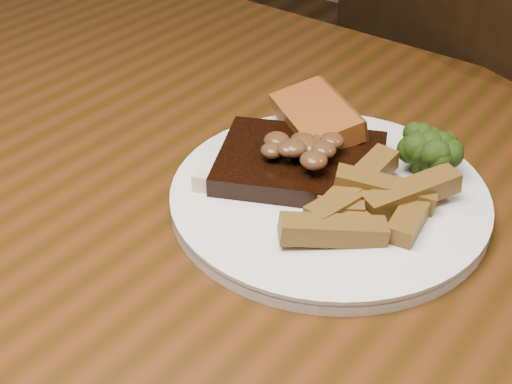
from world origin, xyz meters
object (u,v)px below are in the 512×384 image
(plate, at_px, (329,198))
(dining_table, at_px, (240,290))
(chair_far, at_px, (467,160))
(potato_wedges, at_px, (375,205))
(garlic_bread, at_px, (315,133))
(steak, at_px, (301,165))

(plate, bearing_deg, dining_table, -128.18)
(chair_far, xyz_separation_m, potato_wedges, (0.11, -0.55, 0.28))
(chair_far, height_order, potato_wedges, chair_far)
(potato_wedges, bearing_deg, plate, 174.72)
(chair_far, distance_m, plate, 0.61)
(dining_table, xyz_separation_m, garlic_bread, (-0.01, 0.14, 0.12))
(steak, bearing_deg, potato_wedges, -35.01)
(chair_far, bearing_deg, potato_wedges, 123.38)
(plate, distance_m, garlic_bread, 0.09)
(garlic_bread, bearing_deg, potato_wedges, -0.40)
(potato_wedges, bearing_deg, garlic_bread, 147.52)
(plate, bearing_deg, steak, 166.22)
(garlic_bread, bearing_deg, steak, -36.44)
(dining_table, xyz_separation_m, steak, (0.01, 0.08, 0.12))
(plate, relative_size, potato_wedges, 2.53)
(dining_table, distance_m, chair_far, 0.64)
(dining_table, height_order, plate, plate)
(dining_table, distance_m, garlic_bread, 0.18)
(steak, distance_m, garlic_bread, 0.06)
(plate, height_order, potato_wedges, potato_wedges)
(chair_far, height_order, steak, chair_far)
(steak, bearing_deg, plate, -39.74)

